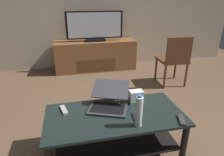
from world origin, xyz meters
The scene contains 11 objects.
ground_plane centered at (0.00, 0.00, 0.00)m, with size 7.68×7.68×0.00m, color brown.
coffee_table centered at (-0.14, -0.22, 0.30)m, with size 1.27×0.62×0.44m.
media_cabinet centered at (0.02, 2.22, 0.30)m, with size 1.63×0.48×0.60m.
television centered at (0.02, 2.20, 0.88)m, with size 1.11×0.20×0.57m.
dining_chair centered at (1.19, 1.13, 0.49)m, with size 0.45×0.45×0.86m.
laptop centered at (-0.16, -0.06, 0.50)m, with size 0.49×0.53×0.19m.
router_box centered at (0.12, -0.05, 0.50)m, with size 0.14×0.10×0.13m.
water_bottle_near centered at (0.01, -0.43, 0.57)m, with size 0.06×0.06×0.29m.
cell_phone centered at (0.04, -0.32, 0.44)m, with size 0.07×0.14×0.01m, color black.
tv_remote centered at (-0.60, -0.06, 0.45)m, with size 0.04×0.16×0.02m, color #99999E.
soundbar_remote centered at (0.40, -0.45, 0.45)m, with size 0.04×0.16×0.02m, color #2D2D30.
Camera 1 is at (-0.51, -1.75, 1.45)m, focal length 31.95 mm.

